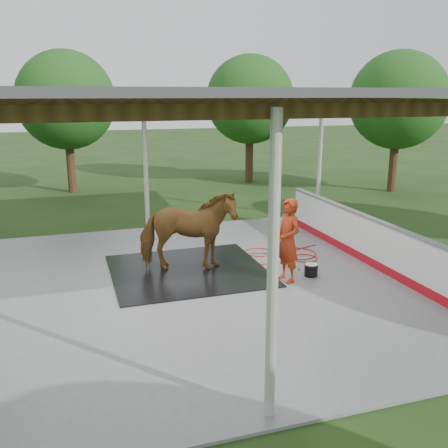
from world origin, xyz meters
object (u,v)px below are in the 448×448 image
object	(u,v)px
dasher_board	(370,242)
horse	(188,231)
wash_bucket	(311,270)
handler	(288,241)

from	to	relation	value
dasher_board	horse	size ratio (longest dim) A/B	3.62
dasher_board	wash_bucket	world-z (taller)	dasher_board
handler	wash_bucket	distance (m)	1.01
horse	handler	xyz separation A→B (m)	(1.92, -1.27, -0.04)
horse	wash_bucket	distance (m)	2.93
dasher_board	horse	distance (m)	4.40
horse	wash_bucket	xyz separation A→B (m)	(2.57, -1.17, -0.82)
horse	handler	distance (m)	2.30
horse	wash_bucket	world-z (taller)	horse
handler	wash_bucket	xyz separation A→B (m)	(0.64, 0.10, -0.78)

